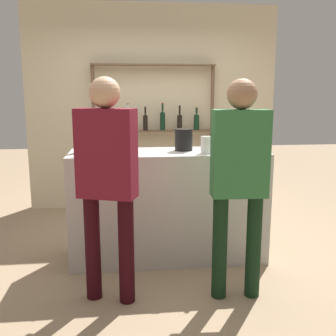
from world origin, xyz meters
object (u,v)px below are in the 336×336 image
(customer_left, at_px, (107,173))
(counter_bottle_0, at_px, (90,140))
(counter_bottle_1, at_px, (238,136))
(counter_bottle_2, at_px, (80,139))
(wine_glass, at_px, (128,138))
(counter_bottle_3, at_px, (119,138))
(cork_jar, at_px, (206,145))
(customer_right, at_px, (239,172))
(ice_bucket, at_px, (184,140))

(customer_left, bearing_deg, counter_bottle_0, 33.37)
(counter_bottle_1, xyz_separation_m, counter_bottle_2, (-1.48, 0.10, -0.02))
(counter_bottle_0, xyz_separation_m, counter_bottle_2, (-0.09, 0.08, 0.01))
(counter_bottle_0, bearing_deg, counter_bottle_1, -0.76)
(wine_glass, bearing_deg, counter_bottle_2, -167.81)
(counter_bottle_3, distance_m, cork_jar, 0.81)
(wine_glass, height_order, customer_left, customer_left)
(cork_jar, bearing_deg, counter_bottle_1, 14.65)
(counter_bottle_1, xyz_separation_m, customer_left, (-1.21, -0.69, -0.18))
(counter_bottle_0, relative_size, customer_right, 0.18)
(counter_bottle_2, relative_size, ice_bucket, 1.56)
(counter_bottle_2, distance_m, cork_jar, 1.17)
(customer_right, relative_size, customer_left, 0.99)
(counter_bottle_1, distance_m, counter_bottle_2, 1.48)
(counter_bottle_3, xyz_separation_m, wine_glass, (0.09, 0.19, -0.02))
(wine_glass, xyz_separation_m, customer_right, (0.82, -0.95, -0.17))
(counter_bottle_0, xyz_separation_m, wine_glass, (0.35, 0.18, 0.00))
(counter_bottle_0, bearing_deg, counter_bottle_2, 137.53)
(counter_bottle_1, relative_size, cork_jar, 2.33)
(counter_bottle_2, height_order, wine_glass, counter_bottle_2)
(counter_bottle_2, distance_m, counter_bottle_3, 0.37)
(customer_left, bearing_deg, customer_right, -74.19)
(counter_bottle_1, bearing_deg, wine_glass, 169.05)
(ice_bucket, bearing_deg, counter_bottle_1, -13.69)
(counter_bottle_0, xyz_separation_m, customer_right, (1.18, -0.77, -0.17))
(counter_bottle_1, distance_m, customer_right, 0.80)
(counter_bottle_0, relative_size, ice_bucket, 1.50)
(wine_glass, relative_size, customer_left, 0.10)
(counter_bottle_1, relative_size, counter_bottle_2, 1.13)
(counter_bottle_0, bearing_deg, cork_jar, -5.54)
(counter_bottle_2, height_order, counter_bottle_3, counter_bottle_3)
(counter_bottle_1, xyz_separation_m, wine_glass, (-1.03, 0.20, -0.02))
(wine_glass, bearing_deg, customer_right, -49.08)
(wine_glass, distance_m, ice_bucket, 0.53)
(customer_right, distance_m, customer_left, 1.00)
(counter_bottle_0, height_order, counter_bottle_3, counter_bottle_3)
(counter_bottle_1, xyz_separation_m, counter_bottle_3, (-1.12, 0.01, -0.00))
(counter_bottle_1, distance_m, customer_left, 1.40)
(counter_bottle_2, relative_size, customer_right, 0.19)
(counter_bottle_3, xyz_separation_m, ice_bucket, (0.62, 0.11, -0.04))
(counter_bottle_0, bearing_deg, customer_right, -33.18)
(counter_bottle_0, height_order, customer_left, customer_left)
(counter_bottle_1, bearing_deg, customer_right, -105.38)
(counter_bottle_0, xyz_separation_m, cork_jar, (1.06, -0.10, -0.04))
(counter_bottle_0, distance_m, counter_bottle_3, 0.26)
(counter_bottle_2, height_order, cork_jar, counter_bottle_2)
(counter_bottle_1, height_order, wine_glass, counter_bottle_1)
(counter_bottle_0, distance_m, wine_glass, 0.40)
(counter_bottle_3, height_order, customer_left, customer_left)
(ice_bucket, bearing_deg, counter_bottle_0, -173.26)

